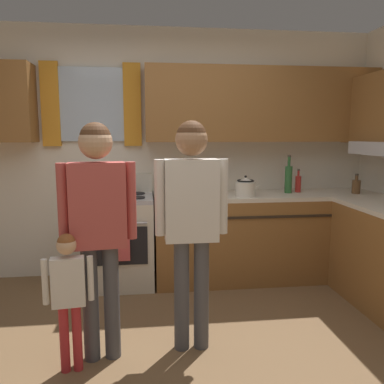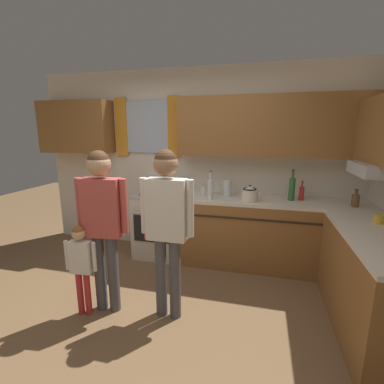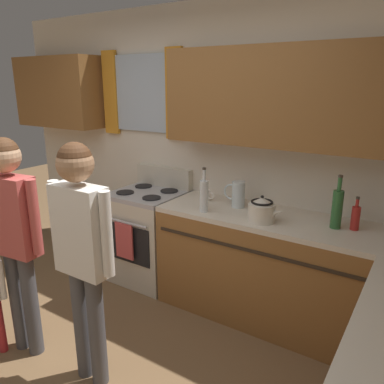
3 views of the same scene
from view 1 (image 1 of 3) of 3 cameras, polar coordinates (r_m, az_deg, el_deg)
The scene contains 14 objects.
ground_plane at distance 2.77m, azimuth -3.33°, elevation -24.49°, with size 12.00×12.00×0.00m, color brown.
back_wall_unit at distance 4.14m, azimuth -4.11°, elevation 8.52°, with size 4.60×0.42×2.60m.
kitchen_counter_run at distance 3.95m, azimuth 17.38°, elevation -7.48°, with size 2.34×2.11×0.90m.
stove_oven at distance 4.01m, azimuth -10.32°, elevation -6.72°, with size 0.64×0.67×1.10m.
bottle_tall_clear at distance 3.74m, azimuth 0.79°, elevation 1.28°, with size 0.07×0.07×0.37m.
bottle_sauce_red at distance 4.28m, azimuth 15.27°, elevation 1.23°, with size 0.06×0.06×0.25m.
bottle_wine_green at distance 4.19m, azimuth 13.94°, elevation 1.94°, with size 0.08×0.08×0.39m.
bottle_squat_brown at distance 4.37m, azimuth 22.91°, elevation 0.80°, with size 0.08×0.08×0.21m.
mug_ceramic_white at distance 4.00m, azimuth -1.71°, elevation 0.39°, with size 0.13×0.08×0.09m.
stovetop_kettle at distance 3.88m, azimuth 7.85°, elevation 0.77°, with size 0.27×0.20×0.21m.
water_pitcher at distance 4.03m, azimuth 2.74°, elevation 1.35°, with size 0.19×0.11×0.22m.
adult_holding_child at distance 2.59m, azimuth -13.59°, elevation -3.18°, with size 0.49×0.21×1.58m.
adult_in_plaid at distance 2.64m, azimuth -0.07°, elevation -2.50°, with size 0.50×0.22×1.60m.
small_child at distance 2.61m, azimuth -17.65°, elevation -13.06°, with size 0.31×0.12×0.90m.
Camera 1 is at (-0.14, -2.32, 1.50)m, focal length 36.43 mm.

